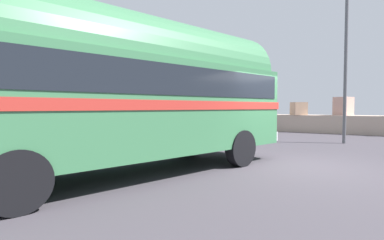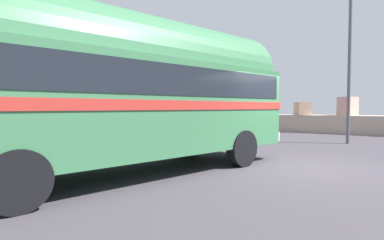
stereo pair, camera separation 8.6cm
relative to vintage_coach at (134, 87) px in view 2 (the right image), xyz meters
name	(u,v)px [view 2 (the right image)]	position (x,y,z in m)	size (l,w,h in m)	color
ground	(299,167)	(3.04, 3.01, -2.04)	(32.00, 26.00, 0.02)	#403B42
breakwater	(353,121)	(3.44, 14.77, -1.31)	(31.36, 2.43, 2.43)	#BAA390
vintage_coach	(134,87)	(0.00, 0.00, 0.00)	(4.63, 8.91, 3.70)	black
second_coach	(54,92)	(-3.82, 0.44, 0.00)	(4.02, 8.88, 3.70)	black
lamp_post	(349,50)	(3.60, 9.33, 2.00)	(0.63, 0.97, 7.28)	#5B5B60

